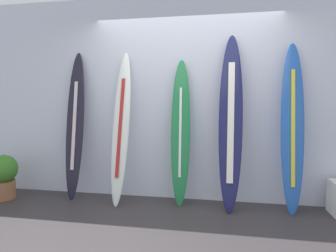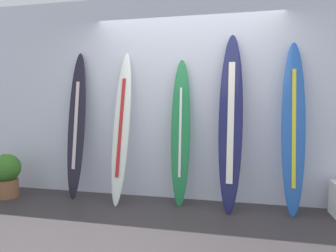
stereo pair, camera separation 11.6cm
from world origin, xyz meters
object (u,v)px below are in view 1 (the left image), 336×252
object	(u,v)px
surfboard_emerald	(181,132)
potted_plant	(3,175)
surfboard_navy	(231,123)
surfboard_ivory	(121,128)
surfboard_charcoal	(75,125)
surfboard_cobalt	(292,129)

from	to	relation	value
surfboard_emerald	potted_plant	xyz separation A→B (m)	(-2.47, -0.26, -0.62)
surfboard_navy	surfboard_ivory	bearing A→B (deg)	-179.64
surfboard_charcoal	surfboard_ivory	bearing A→B (deg)	-6.31
surfboard_emerald	surfboard_cobalt	xyz separation A→B (m)	(1.38, -0.04, 0.07)
potted_plant	surfboard_ivory	bearing A→B (deg)	5.81
surfboard_ivory	surfboard_cobalt	distance (m)	2.17
surfboard_charcoal	surfboard_cobalt	bearing A→B (deg)	-0.62
surfboard_charcoal	potted_plant	world-z (taller)	surfboard_charcoal
surfboard_ivory	surfboard_navy	distance (m)	1.43
surfboard_navy	potted_plant	bearing A→B (deg)	-176.69
surfboard_cobalt	surfboard_navy	bearing A→B (deg)	-177.08
surfboard_ivory	surfboard_cobalt	bearing A→B (deg)	1.23
surfboard_ivory	surfboard_cobalt	size ratio (longest dim) A/B	0.98
surfboard_emerald	surfboard_navy	world-z (taller)	surfboard_navy
surfboard_navy	surfboard_emerald	bearing A→B (deg)	173.22
surfboard_ivory	surfboard_emerald	bearing A→B (deg)	6.15
surfboard_navy	potted_plant	distance (m)	3.20
surfboard_charcoal	surfboard_ivory	xyz separation A→B (m)	(0.70, -0.08, -0.02)
surfboard_cobalt	surfboard_ivory	bearing A→B (deg)	-178.77
surfboard_cobalt	potted_plant	distance (m)	3.91
surfboard_emerald	surfboard_ivory	bearing A→B (deg)	-173.85
surfboard_navy	surfboard_cobalt	distance (m)	0.74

